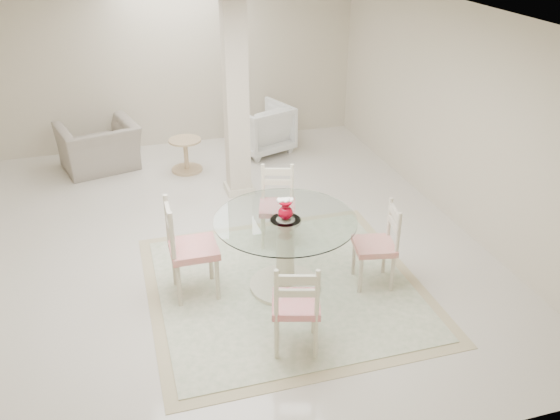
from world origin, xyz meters
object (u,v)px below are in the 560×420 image
object	(u,v)px
dining_chair_west	(185,242)
dining_chair_south	(296,301)
red_vase	(285,209)
dining_table	(285,254)
armchair_white	(261,128)
dining_chair_north	(277,200)
side_table	(186,156)
dining_chair_east	(381,239)
column	(236,100)
recliner_taupe	(99,147)

from	to	relation	value
dining_chair_west	dining_chair_south	distance (m)	1.43
red_vase	dining_chair_south	xyz separation A→B (m)	(-0.20, -1.00, -0.39)
dining_chair_west	red_vase	bearing A→B (deg)	-99.76
dining_table	red_vase	size ratio (longest dim) A/B	6.23
dining_table	dining_chair_south	xyz separation A→B (m)	(-0.20, -1.00, 0.14)
red_vase	armchair_white	bearing A→B (deg)	79.06
dining_chair_north	armchair_white	size ratio (longest dim) A/B	1.21
red_vase	side_table	world-z (taller)	red_vase
dining_table	dining_chair_east	xyz separation A→B (m)	(1.00, -0.19, 0.12)
side_table	armchair_white	bearing A→B (deg)	19.40
dining_chair_west	dining_chair_north	bearing A→B (deg)	-55.76
side_table	dining_table	bearing A→B (deg)	-80.69
armchair_white	dining_table	bearing A→B (deg)	58.80
column	dining_table	distance (m)	2.66
dining_chair_south	recliner_taupe	size ratio (longest dim) A/B	0.96
dining_table	dining_chair_west	xyz separation A→B (m)	(-1.01, 0.18, 0.21)
column	recliner_taupe	xyz separation A→B (m)	(-1.88, 1.40, -0.99)
red_vase	side_table	bearing A→B (deg)	99.32
column	dining_chair_west	xyz separation A→B (m)	(-1.06, -2.31, -0.71)
dining_table	recliner_taupe	xyz separation A→B (m)	(-1.83, 3.89, -0.07)
dining_chair_north	recliner_taupe	bearing A→B (deg)	141.77
dining_chair_south	armchair_white	world-z (taller)	dining_chair_south
red_vase	dining_chair_north	size ratio (longest dim) A/B	0.22
dining_table	side_table	size ratio (longest dim) A/B	2.85
recliner_taupe	armchair_white	world-z (taller)	armchair_white
recliner_taupe	side_table	world-z (taller)	recliner_taupe
column	red_vase	bearing A→B (deg)	-91.14
dining_chair_east	dining_chair_north	distance (m)	1.43
dining_table	side_table	distance (m)	3.49
armchair_white	side_table	xyz separation A→B (m)	(-1.32, -0.46, -0.16)
dining_chair_east	side_table	world-z (taller)	dining_chair_east
red_vase	dining_chair_south	distance (m)	1.09
dining_chair_north	dining_chair_south	distance (m)	2.04
column	side_table	size ratio (longest dim) A/B	5.25
recliner_taupe	armchair_white	xyz separation A→B (m)	(2.59, 0.01, 0.03)
dining_chair_west	dining_chair_south	bearing A→B (deg)	-145.29
dining_table	armchair_white	bearing A→B (deg)	79.07
dining_chair_south	dining_chair_west	bearing A→B (deg)	-39.12
dining_chair_north	dining_table	bearing A→B (deg)	-84.56
column	dining_chair_north	size ratio (longest dim) A/B	2.55
recliner_taupe	side_table	size ratio (longest dim) A/B	2.18
dining_chair_west	side_table	xyz separation A→B (m)	(0.45, 3.26, -0.40)
red_vase	recliner_taupe	world-z (taller)	red_vase
dining_chair_east	dining_chair_north	bearing A→B (deg)	-135.51
armchair_white	dining_chair_west	bearing A→B (deg)	44.37
dining_chair_west	armchair_white	world-z (taller)	dining_chair_west
column	dining_chair_east	xyz separation A→B (m)	(0.95, -2.68, -0.80)
red_vase	dining_chair_south	size ratio (longest dim) A/B	0.22
dining_table	dining_chair_north	distance (m)	1.03
red_vase	dining_chair_west	bearing A→B (deg)	170.11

